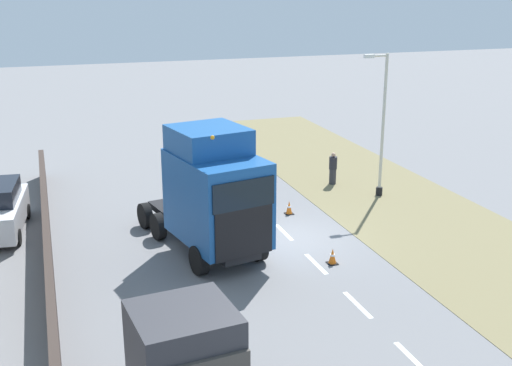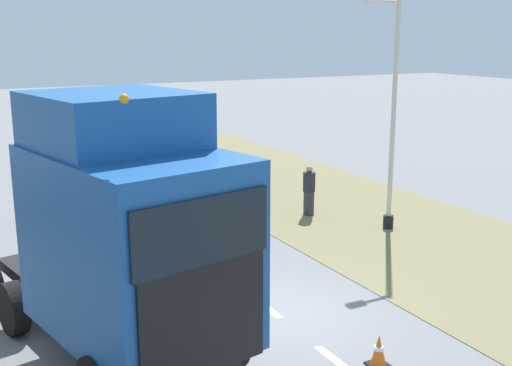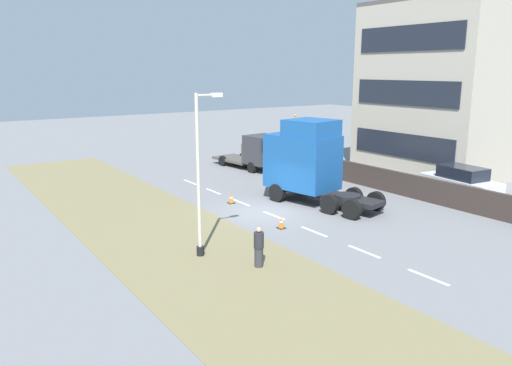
# 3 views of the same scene
# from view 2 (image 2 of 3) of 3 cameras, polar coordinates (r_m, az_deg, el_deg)

# --- Properties ---
(ground_plane) EXTENTS (120.00, 120.00, 0.00)m
(ground_plane) POSITION_cam_2_polar(r_m,az_deg,el_deg) (13.55, 1.74, -11.58)
(ground_plane) COLOR slate
(ground_plane) RESTS_ON ground
(grass_verge) EXTENTS (7.00, 44.00, 0.01)m
(grass_verge) POSITION_cam_2_polar(r_m,az_deg,el_deg) (17.11, 19.63, -6.95)
(grass_verge) COLOR olive
(grass_verge) RESTS_ON ground
(lane_markings) EXTENTS (0.16, 21.00, 0.00)m
(lane_markings) POSITION_cam_2_polar(r_m,az_deg,el_deg) (14.11, 0.31, -10.52)
(lane_markings) COLOR white
(lane_markings) RESTS_ON ground
(lorry_cab) EXTENTS (3.89, 7.30, 4.89)m
(lorry_cab) POSITION_cam_2_polar(r_m,az_deg,el_deg) (10.97, -11.41, -4.56)
(lorry_cab) COLOR black
(lorry_cab) RESTS_ON ground
(lamp_post) EXTENTS (1.27, 0.30, 6.60)m
(lamp_post) POSITION_cam_2_polar(r_m,az_deg,el_deg) (18.80, 11.87, 4.97)
(lamp_post) COLOR black
(lamp_post) RESTS_ON ground
(pedestrian) EXTENTS (0.39, 0.39, 1.61)m
(pedestrian) POSITION_cam_2_polar(r_m,az_deg,el_deg) (20.37, 4.73, -0.72)
(pedestrian) COLOR #333338
(pedestrian) RESTS_ON ground
(traffic_cone_lead) EXTENTS (0.36, 0.36, 0.58)m
(traffic_cone_lead) POSITION_cam_2_polar(r_m,az_deg,el_deg) (16.00, 0.15, -6.50)
(traffic_cone_lead) COLOR black
(traffic_cone_lead) RESTS_ON ground
(traffic_cone_trailing) EXTENTS (0.36, 0.36, 0.58)m
(traffic_cone_trailing) POSITION_cam_2_polar(r_m,az_deg,el_deg) (11.74, 10.85, -14.43)
(traffic_cone_trailing) COLOR black
(traffic_cone_trailing) RESTS_ON ground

